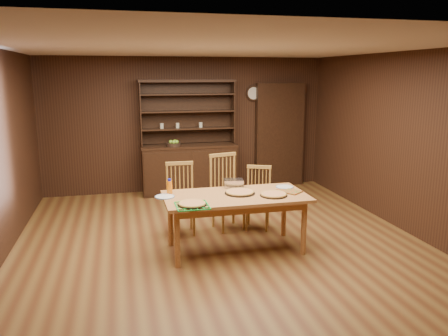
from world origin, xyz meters
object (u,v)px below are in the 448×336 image
object	(u,v)px
dining_table	(236,201)
juice_bottle	(170,187)
chair_left	(181,196)
chair_right	(258,195)
china_hutch	(189,162)
chair_center	(226,189)

from	to	relation	value
dining_table	juice_bottle	xyz separation A→B (m)	(-0.82, 0.23, 0.18)
chair_left	chair_right	world-z (taller)	chair_left
china_hutch	chair_center	bearing A→B (deg)	-83.93
chair_left	juice_bottle	distance (m)	0.72
chair_center	juice_bottle	size ratio (longest dim) A/B	5.44
chair_right	juice_bottle	xyz separation A→B (m)	(-1.38, -0.55, 0.35)
chair_center	dining_table	bearing A→B (deg)	-109.55
chair_left	chair_center	world-z (taller)	chair_center
dining_table	juice_bottle	size ratio (longest dim) A/B	8.93
dining_table	juice_bottle	bearing A→B (deg)	164.09
china_hutch	dining_table	distance (m)	3.00
china_hutch	chair_left	bearing A→B (deg)	-102.19
chair_center	chair_left	bearing A→B (deg)	170.56
china_hutch	chair_left	size ratio (longest dim) A/B	2.11
chair_right	chair_center	bearing A→B (deg)	-170.90
china_hutch	juice_bottle	distance (m)	2.86
juice_bottle	dining_table	bearing A→B (deg)	-15.91
dining_table	chair_center	bearing A→B (deg)	84.25
chair_left	dining_table	bearing A→B (deg)	-52.76
china_hutch	juice_bottle	bearing A→B (deg)	-103.98
dining_table	chair_center	distance (m)	0.91
dining_table	juice_bottle	world-z (taller)	juice_bottle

